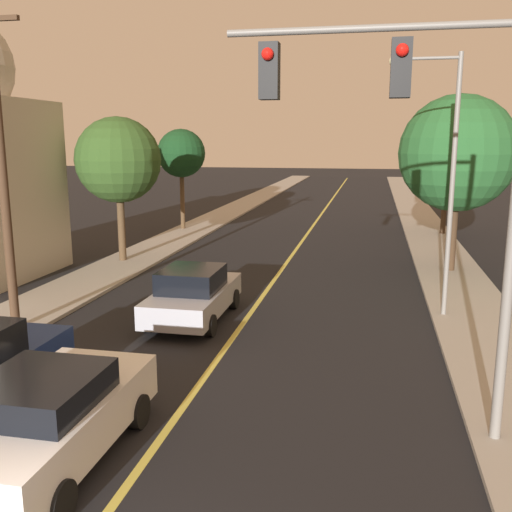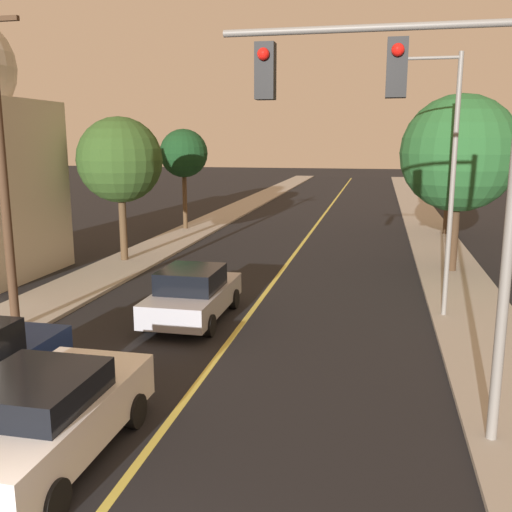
% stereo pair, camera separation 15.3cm
% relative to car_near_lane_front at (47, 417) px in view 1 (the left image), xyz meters
% --- Properties ---
extents(road_surface, '(10.55, 80.00, 0.01)m').
position_rel_car_near_lane_front_xyz_m(road_surface, '(1.48, 32.84, -0.79)').
color(road_surface, black).
rests_on(road_surface, ground).
extents(sidewalk_left, '(2.50, 80.00, 0.12)m').
position_rel_car_near_lane_front_xyz_m(sidewalk_left, '(-5.05, 32.84, -0.74)').
color(sidewalk_left, '#9E998E').
rests_on(sidewalk_left, ground).
extents(sidewalk_right, '(2.50, 80.00, 0.12)m').
position_rel_car_near_lane_front_xyz_m(sidewalk_right, '(8.00, 32.84, -0.74)').
color(sidewalk_right, '#9E998E').
rests_on(sidewalk_right, ground).
extents(car_near_lane_front, '(2.10, 4.34, 1.55)m').
position_rel_car_near_lane_front_xyz_m(car_near_lane_front, '(0.00, 0.00, 0.00)').
color(car_near_lane_front, white).
rests_on(car_near_lane_front, ground).
extents(car_near_lane_second, '(1.95, 4.24, 1.56)m').
position_rel_car_near_lane_front_xyz_m(car_near_lane_second, '(0.00, 7.59, -0.03)').
color(car_near_lane_second, '#A5A8B2').
rests_on(car_near_lane_second, ground).
extents(traffic_signal_mast, '(4.75, 0.42, 6.97)m').
position_rel_car_near_lane_front_xyz_m(traffic_signal_mast, '(5.72, 2.08, 4.26)').
color(traffic_signal_mast, slate).
rests_on(traffic_signal_mast, ground).
extents(streetlamp_right, '(1.95, 0.36, 7.32)m').
position_rel_car_near_lane_front_xyz_m(streetlamp_right, '(6.66, 9.26, 4.01)').
color(streetlamp_right, slate).
rests_on(streetlamp_right, ground).
extents(utility_pole_left, '(1.60, 0.24, 8.49)m').
position_rel_car_near_lane_front_xyz_m(utility_pole_left, '(-4.40, 5.61, 3.73)').
color(utility_pole_left, '#422D1E').
rests_on(utility_pole_left, ground).
extents(tree_left_near, '(3.50, 3.50, 5.94)m').
position_rel_car_near_lane_front_xyz_m(tree_left_near, '(-5.34, 14.51, 3.49)').
color(tree_left_near, '#4C3823').
rests_on(tree_left_near, ground).
extents(tree_left_far, '(2.69, 2.69, 5.59)m').
position_rel_car_near_lane_front_xyz_m(tree_left_far, '(-5.67, 23.35, 3.55)').
color(tree_left_far, '#4C3823').
rests_on(tree_left_far, ground).
extents(tree_right_near, '(4.38, 4.38, 6.69)m').
position_rel_car_near_lane_front_xyz_m(tree_right_near, '(8.01, 15.32, 3.81)').
color(tree_right_near, '#3D2B1C').
rests_on(tree_right_near, ground).
extents(tree_right_far, '(4.32, 4.32, 6.89)m').
position_rel_car_near_lane_front_xyz_m(tree_right_far, '(8.74, 24.51, 4.04)').
color(tree_right_far, '#3D2B1C').
rests_on(tree_right_far, ground).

